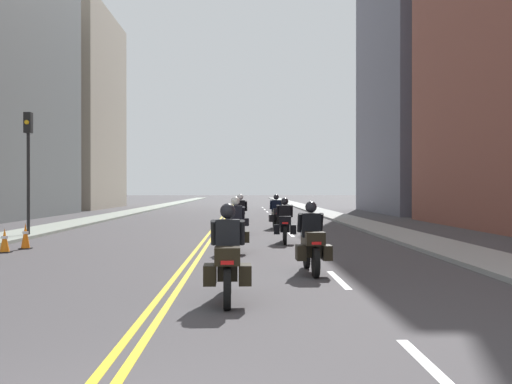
{
  "coord_description": "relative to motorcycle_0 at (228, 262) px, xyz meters",
  "views": [
    {
      "loc": [
        1.35,
        -3.92,
        1.87
      ],
      "look_at": [
        1.85,
        19.49,
        1.76
      ],
      "focal_mm": 40.67,
      "sensor_mm": 36.0,
      "label": 1
    }
  ],
  "objects": [
    {
      "name": "motorcycle_5",
      "position": [
        1.81,
        17.71,
        0.0
      ],
      "size": [
        0.78,
        2.17,
        1.63
      ],
      "rotation": [
        0.0,
        0.0,
        0.06
      ],
      "color": "black",
      "rests_on": "ground"
    },
    {
      "name": "traffic_cone_0",
      "position": [
        -6.79,
        7.63,
        -0.31
      ],
      "size": [
        0.35,
        0.35,
        0.72
      ],
      "color": "black",
      "rests_on": "ground"
    },
    {
      "name": "centreline_yellow_outer",
      "position": [
        -0.96,
        42.32,
        -0.66
      ],
      "size": [
        0.12,
        132.0,
        0.01
      ],
      "primitive_type": "cube",
      "color": "yellow",
      "rests_on": "ground"
    },
    {
      "name": "traffic_cone_1",
      "position": [
        -6.58,
        8.7,
        -0.26
      ],
      "size": [
        0.34,
        0.34,
        0.81
      ],
      "color": "black",
      "rests_on": "ground"
    },
    {
      "name": "ground_plane",
      "position": [
        -1.08,
        42.32,
        -0.67
      ],
      "size": [
        264.0,
        264.0,
        0.0
      ],
      "primitive_type": "plane",
      "color": "#434143"
    },
    {
      "name": "sidewalk_left",
      "position": [
        -8.71,
        42.32,
        -0.61
      ],
      "size": [
        2.03,
        144.0,
        0.12
      ],
      "primitive_type": "cube",
      "color": "gray",
      "rests_on": "ground"
    },
    {
      "name": "lane_dashes_white",
      "position": [
        2.22,
        23.32,
        -0.66
      ],
      "size": [
        0.14,
        56.4,
        0.01
      ],
      "color": "silver",
      "rests_on": "ground"
    },
    {
      "name": "motorcycle_3",
      "position": [
        1.7,
        10.51,
        -0.01
      ],
      "size": [
        0.78,
        2.26,
        1.58
      ],
      "rotation": [
        0.0,
        0.0,
        -0.05
      ],
      "color": "black",
      "rests_on": "ground"
    },
    {
      "name": "centreline_yellow_inner",
      "position": [
        -1.2,
        42.32,
        -0.66
      ],
      "size": [
        0.12,
        132.0,
        0.01
      ],
      "primitive_type": "cube",
      "color": "yellow",
      "rests_on": "ground"
    },
    {
      "name": "motorcycle_4",
      "position": [
        0.12,
        14.77,
        -0.0
      ],
      "size": [
        0.78,
        2.18,
        1.68
      ],
      "rotation": [
        0.0,
        0.0,
        -0.04
      ],
      "color": "black",
      "rests_on": "ground"
    },
    {
      "name": "building_right_2",
      "position": [
        15.69,
        36.6,
        13.15
      ],
      "size": [
        9.91,
        15.24,
        27.63
      ],
      "color": "slate",
      "rests_on": "ground"
    },
    {
      "name": "motorcycle_2",
      "position": [
        0.02,
        7.54,
        0.0
      ],
      "size": [
        0.78,
        2.18,
        1.65
      ],
      "rotation": [
        0.0,
        0.0,
        0.05
      ],
      "color": "black",
      "rests_on": "ground"
    },
    {
      "name": "motorcycle_1",
      "position": [
        1.77,
        3.2,
        -0.0
      ],
      "size": [
        0.77,
        2.16,
        1.61
      ],
      "rotation": [
        0.0,
        0.0,
        0.02
      ],
      "color": "black",
      "rests_on": "ground"
    },
    {
      "name": "traffic_light_near",
      "position": [
        -8.09,
        13.03,
        2.68
      ],
      "size": [
        0.28,
        0.38,
        4.85
      ],
      "color": "black",
      "rests_on": "ground"
    },
    {
      "name": "sidewalk_right",
      "position": [
        6.54,
        42.32,
        -0.61
      ],
      "size": [
        2.03,
        144.0,
        0.12
      ],
      "primitive_type": "cube",
      "color": "#9C9D99",
      "rests_on": "ground"
    },
    {
      "name": "building_left_2",
      "position": [
        -16.5,
        48.18,
        9.03
      ],
      "size": [
        7.21,
        15.31,
        19.39
      ],
      "color": "#A09380",
      "rests_on": "ground"
    },
    {
      "name": "motorcycle_0",
      "position": [
        0.0,
        0.0,
        0.0
      ],
      "size": [
        0.77,
        2.14,
        1.64
      ],
      "rotation": [
        0.0,
        0.0,
        0.02
      ],
      "color": "black",
      "rests_on": "ground"
    }
  ]
}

